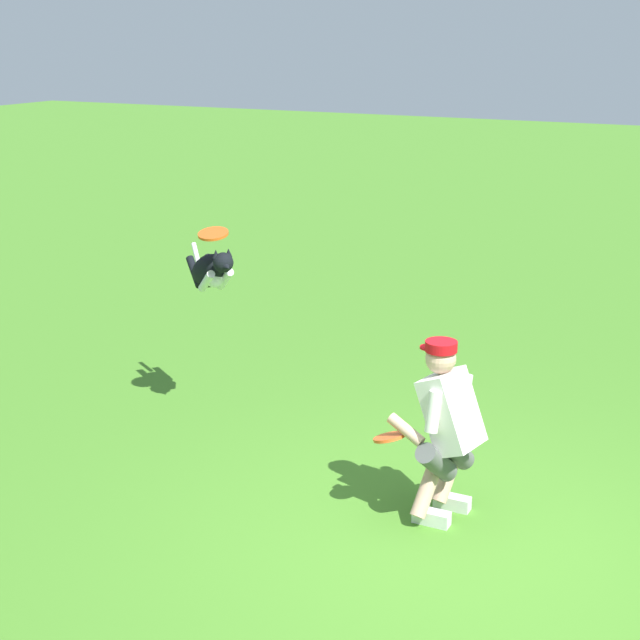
# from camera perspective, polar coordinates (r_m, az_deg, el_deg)

# --- Properties ---
(ground_plane) EXTENTS (60.00, 60.00, 0.00)m
(ground_plane) POSITION_cam_1_polar(r_m,az_deg,el_deg) (6.43, 7.98, -13.97)
(ground_plane) COLOR #437C25
(person) EXTENTS (0.64, 0.66, 1.29)m
(person) POSITION_cam_1_polar(r_m,az_deg,el_deg) (6.58, 7.61, -6.32)
(person) COLOR silver
(person) RESTS_ON ground_plane
(dog) EXTENTS (0.81, 0.69, 0.52)m
(dog) POSITION_cam_1_polar(r_m,az_deg,el_deg) (8.19, -6.59, 2.96)
(dog) COLOR black
(frisbee_flying) EXTENTS (0.26, 0.26, 0.08)m
(frisbee_flying) POSITION_cam_1_polar(r_m,az_deg,el_deg) (7.87, -6.46, 5.19)
(frisbee_flying) COLOR #E2561A
(frisbee_held) EXTENTS (0.31, 0.32, 0.12)m
(frisbee_held) POSITION_cam_1_polar(r_m,az_deg,el_deg) (6.58, 4.22, -7.06)
(frisbee_held) COLOR #F15823
(frisbee_held) RESTS_ON person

